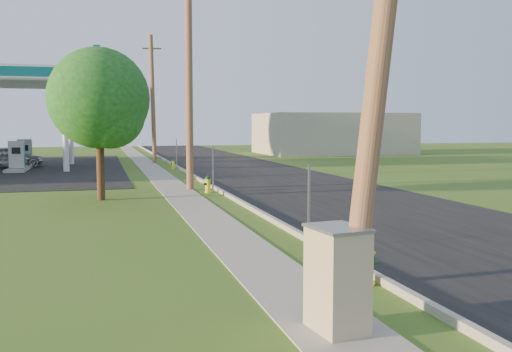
% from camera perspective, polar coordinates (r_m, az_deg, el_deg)
% --- Properties ---
extents(ground_plane, '(140.00, 140.00, 0.00)m').
position_cam_1_polar(ground_plane, '(9.80, 12.72, -12.34)').
color(ground_plane, '#3A5A16').
rests_on(ground_plane, ground).
extents(road, '(8.00, 120.00, 0.02)m').
position_cam_1_polar(road, '(20.51, 10.73, -3.08)').
color(road, black).
rests_on(road, ground).
extents(curb, '(0.15, 120.00, 0.15)m').
position_cam_1_polar(curb, '(19.10, -0.13, -3.40)').
color(curb, gray).
rests_on(curb, ground).
extents(sidewalk, '(1.50, 120.00, 0.03)m').
position_cam_1_polar(sidewalk, '(18.74, -5.32, -3.78)').
color(sidewalk, gray).
rests_on(sidewalk, ground).
extents(utility_pole_mid, '(1.40, 0.32, 9.80)m').
position_cam_1_polar(utility_pole_mid, '(25.60, -6.71, 9.70)').
color(utility_pole_mid, brown).
rests_on(utility_pole_mid, ground).
extents(utility_pole_far, '(1.40, 0.32, 9.50)m').
position_cam_1_polar(utility_pole_far, '(43.44, -10.29, 7.59)').
color(utility_pole_far, brown).
rests_on(utility_pole_far, ground).
extents(sign_post_near, '(0.05, 0.04, 2.00)m').
position_cam_1_polar(sign_post_near, '(13.42, 5.32, -3.09)').
color(sign_post_near, gray).
rests_on(sign_post_near, ground).
extents(sign_post_mid, '(0.05, 0.04, 2.00)m').
position_cam_1_polar(sign_post_mid, '(24.76, -4.32, 0.71)').
color(sign_post_mid, gray).
rests_on(sign_post_mid, ground).
extents(sign_post_far, '(0.05, 0.04, 2.00)m').
position_cam_1_polar(sign_post_far, '(36.78, -7.95, 2.14)').
color(sign_post_far, gray).
rests_on(sign_post_far, ground).
extents(fuel_pump_ne, '(1.20, 3.20, 1.90)m').
position_cam_1_polar(fuel_pump_ne, '(38.63, -22.79, 1.52)').
color(fuel_pump_ne, gray).
rests_on(fuel_pump_ne, ground).
extents(fuel_pump_se, '(1.20, 3.20, 1.90)m').
position_cam_1_polar(fuel_pump_se, '(42.59, -22.10, 1.85)').
color(fuel_pump_se, gray).
rests_on(fuel_pump_se, ground).
extents(price_pylon, '(0.34, 2.04, 6.85)m').
position_cam_1_polar(price_pylon, '(30.83, -15.58, 9.67)').
color(price_pylon, gray).
rests_on(price_pylon, ground).
extents(distant_building, '(14.00, 10.00, 4.00)m').
position_cam_1_polar(distant_building, '(57.77, 7.60, 4.23)').
color(distant_building, '#9E9788').
rests_on(distant_building, ground).
extents(tree_verge, '(3.87, 3.87, 5.86)m').
position_cam_1_polar(tree_verge, '(22.71, -15.19, 7.14)').
color(tree_verge, '#342213').
rests_on(tree_verge, ground).
extents(tree_lot, '(4.96, 4.96, 7.52)m').
position_cam_1_polar(tree_lot, '(49.10, -15.39, 7.25)').
color(tree_lot, '#342213').
rests_on(tree_lot, ground).
extents(hydrant_near, '(0.42, 0.37, 0.80)m').
position_cam_1_polar(hydrant_near, '(10.68, 11.04, -8.64)').
color(hydrant_near, yellow).
rests_on(hydrant_near, ground).
extents(hydrant_mid, '(0.39, 0.35, 0.75)m').
position_cam_1_polar(hydrant_mid, '(24.53, -4.83, -0.81)').
color(hydrant_mid, yellow).
rests_on(hydrant_mid, ground).
extents(hydrant_far, '(0.35, 0.31, 0.67)m').
position_cam_1_polar(hydrant_far, '(37.89, -8.25, 1.21)').
color(hydrant_far, yellow).
rests_on(hydrant_far, ground).
extents(utility_cabinet, '(0.78, 0.96, 1.51)m').
position_cam_1_polar(utility_cabinet, '(8.20, 8.12, -10.21)').
color(utility_cabinet, tan).
rests_on(utility_cabinet, ground).
extents(car_silver, '(4.62, 2.91, 1.47)m').
position_cam_1_polar(car_silver, '(41.85, -23.46, 1.76)').
color(car_silver, '#AEB2B7').
rests_on(car_silver, ground).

